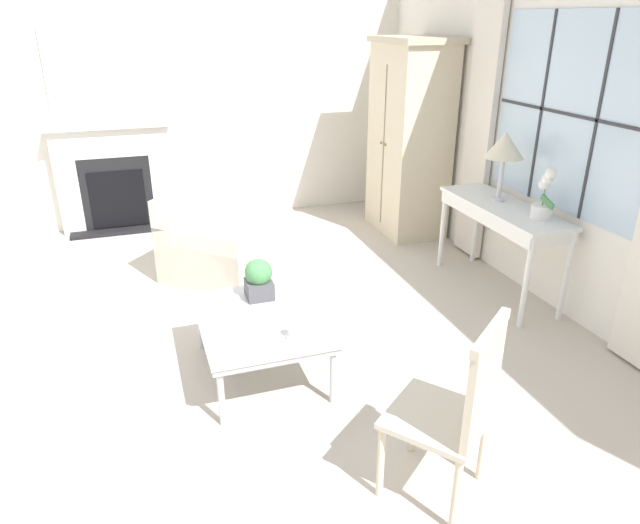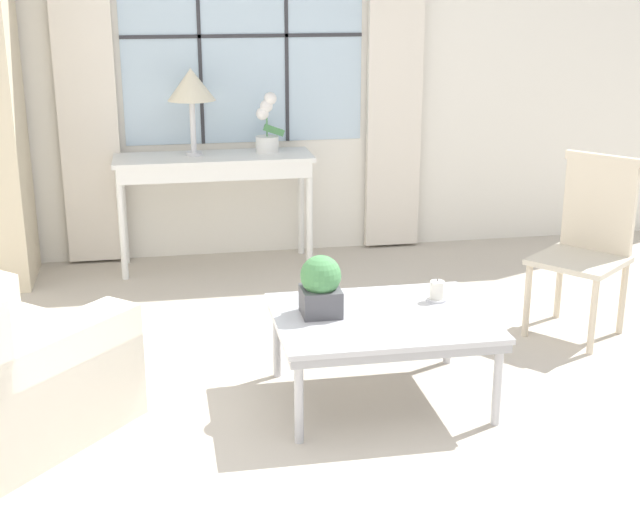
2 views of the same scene
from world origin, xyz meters
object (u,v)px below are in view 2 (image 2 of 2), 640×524
Objects in this scene: console_table at (214,169)px; pillar_candle at (437,292)px; table_lamp at (191,86)px; potted_plant_small at (321,285)px; potted_orchid at (267,128)px; coffee_table at (382,323)px; side_chair_wooden at (589,236)px.

pillar_candle is at bearing -66.25° from console_table.
potted_plant_small is at bearing -78.15° from table_lamp.
potted_orchid is 1.43× the size of potted_plant_small.
table_lamp reaches higher than coffee_table.
pillar_candle is at bearing -75.90° from potted_orchid.
console_table is at bearing -11.66° from table_lamp.
potted_plant_small is (0.33, -2.14, -0.12)m from console_table.
potted_plant_small is at bearing -91.12° from potted_orchid.
potted_orchid is (0.50, 0.04, -0.29)m from table_lamp.
potted_orchid is 0.41× the size of side_chair_wooden.
potted_plant_small is at bearing -81.26° from console_table.
pillar_candle is (0.30, 0.13, 0.09)m from coffee_table.
pillar_candle is (0.58, 0.08, -0.10)m from potted_plant_small.
console_table is 0.45m from potted_orchid.
pillar_candle is (1.03, -2.09, -0.76)m from table_lamp.
console_table is 3.28× the size of potted_orchid.
console_table reaches higher than pillar_candle.
potted_orchid is at bearing 10.61° from console_table.
side_chair_wooden is at bearing 19.91° from potted_plant_small.
coffee_table is at bearing -84.19° from potted_orchid.
potted_orchid is at bearing 104.10° from pillar_candle.
potted_orchid is at bearing 88.88° from potted_plant_small.
table_lamp is 2.68m from side_chair_wooden.
coffee_table is (0.23, -2.26, -0.55)m from potted_orchid.
console_table is at bearing 141.07° from side_chair_wooden.
table_lamp reaches higher than potted_plant_small.
table_lamp reaches higher than console_table.
coffee_table is (0.60, -2.19, -0.30)m from console_table.
potted_orchid is 2.24m from pillar_candle.
side_chair_wooden is 1.48m from coffee_table.
console_table is at bearing 105.33° from coffee_table.
side_chair_wooden reaches higher than coffee_table.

